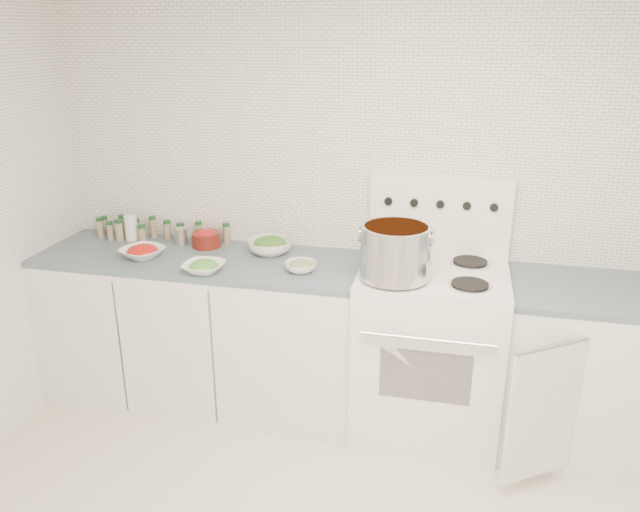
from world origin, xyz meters
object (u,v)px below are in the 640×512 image
Objects in this scene: stove at (429,345)px; bowl_tomato at (142,252)px; stock_pot at (395,250)px; bowl_snowpea at (204,267)px.

stove is 4.68× the size of bowl_tomato.
bowl_tomato is (-1.61, -0.08, 0.44)m from stove.
stock_pot is 1.43m from bowl_tomato.
stove reaches higher than bowl_tomato.
stock_pot is at bearing -138.33° from stove.
bowl_snowpea is at bearing -17.41° from bowl_tomato.
bowl_tomato is (-1.42, 0.09, -0.16)m from stock_pot.
stock_pot reaches higher than bowl_tomato.
stove is 6.11× the size of bowl_snowpea.
bowl_tomato reaches higher than bowl_snowpea.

